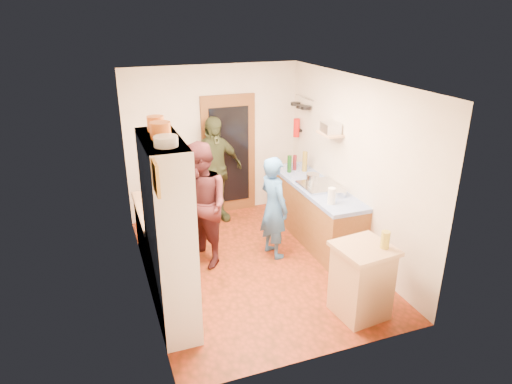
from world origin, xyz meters
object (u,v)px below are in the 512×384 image
hutch_body (169,235)px  right_counter_base (314,213)px  island_base (361,282)px  person_back (214,170)px  person_left (201,204)px  person_hob (276,207)px

hutch_body → right_counter_base: 2.90m
hutch_body → island_base: (2.10, -0.69, -0.67)m
right_counter_base → island_base: size_ratio=2.56×
island_base → person_back: size_ratio=0.47×
island_base → right_counter_base: bearing=78.6°
right_counter_base → island_base: 2.03m
right_counter_base → person_left: 1.92m
person_hob → person_left: bearing=67.3°
person_hob → person_left: person_left is taller
person_left → island_base: bearing=19.1°
person_hob → island_base: bearing=-179.6°
person_hob → hutch_body: bearing=107.2°
right_counter_base → person_left: (-1.85, -0.13, 0.47)m
person_back → person_left: bearing=-125.0°
island_base → person_hob: size_ratio=0.56×
hutch_body → island_base: hutch_body is taller
hutch_body → person_back: bearing=64.1°
hutch_body → person_left: hutch_body is taller
island_base → person_left: size_ratio=0.48×
person_hob → person_back: person_back is taller
person_left → person_hob: bearing=61.2°
hutch_body → right_counter_base: bearing=27.5°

